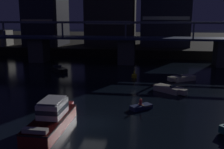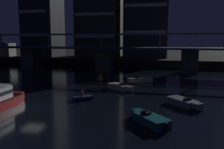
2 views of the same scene
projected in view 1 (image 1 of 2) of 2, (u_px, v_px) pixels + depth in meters
name	position (u px, v px, depth m)	size (l,w,h in m)	color
ground_plane	(93.00, 123.00, 26.80)	(400.00, 400.00, 0.00)	black
far_riverbank	(138.00, 41.00, 106.81)	(240.00, 80.00, 2.20)	black
river_bridge	(127.00, 46.00, 59.80)	(89.37, 6.40, 9.38)	#4C4944
cabin_cruiser_near_left	(52.00, 118.00, 25.33)	(2.69, 9.14, 2.79)	maroon
speedboat_near_center	(170.00, 89.00, 37.67)	(4.70, 3.98, 1.16)	beige
speedboat_mid_left	(59.00, 69.00, 51.76)	(4.13, 4.60, 1.16)	black
speedboat_mid_right	(182.00, 78.00, 44.53)	(4.84, 3.67, 1.16)	beige
channel_buoy	(134.00, 75.00, 46.58)	(0.90, 0.90, 1.76)	yellow
dinghy_with_paddler	(141.00, 107.00, 30.77)	(2.70, 2.66, 1.36)	#19234C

